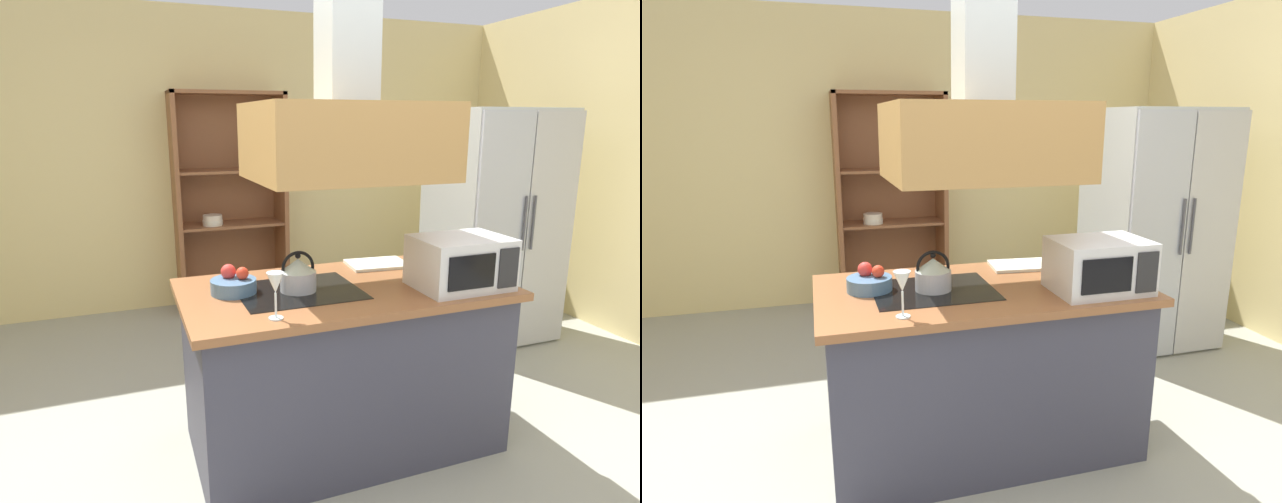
# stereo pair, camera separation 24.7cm
# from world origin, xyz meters

# --- Properties ---
(ground_plane) EXTENTS (7.80, 7.80, 0.00)m
(ground_plane) POSITION_xyz_m (0.00, 0.00, 0.00)
(ground_plane) COLOR #98988B
(wall_back) EXTENTS (6.00, 0.12, 2.70)m
(wall_back) POSITION_xyz_m (0.00, 3.00, 1.35)
(wall_back) COLOR beige
(wall_back) RESTS_ON ground
(kitchen_island) EXTENTS (1.66, 0.89, 0.90)m
(kitchen_island) POSITION_xyz_m (0.24, 0.32, 0.45)
(kitchen_island) COLOR #3D3D4E
(kitchen_island) RESTS_ON ground
(range_hood) EXTENTS (0.90, 0.70, 1.25)m
(range_hood) POSITION_xyz_m (0.24, 0.32, 1.74)
(range_hood) COLOR #B8874A
(refrigerator) EXTENTS (0.90, 0.77, 1.82)m
(refrigerator) POSITION_xyz_m (1.97, 1.33, 0.91)
(refrigerator) COLOR #BBC1BA
(refrigerator) RESTS_ON ground
(dish_cabinet) EXTENTS (1.00, 0.40, 1.97)m
(dish_cabinet) POSITION_xyz_m (0.14, 2.78, 0.88)
(dish_cabinet) COLOR brown
(dish_cabinet) RESTS_ON ground
(kettle) EXTENTS (0.18, 0.18, 0.20)m
(kettle) POSITION_xyz_m (-0.01, 0.32, 0.99)
(kettle) COLOR #B5B9C2
(kettle) RESTS_ON kitchen_island
(cutting_board) EXTENTS (0.36, 0.27, 0.02)m
(cutting_board) POSITION_xyz_m (0.57, 0.62, 0.91)
(cutting_board) COLOR white
(cutting_board) RESTS_ON kitchen_island
(microwave) EXTENTS (0.46, 0.35, 0.26)m
(microwave) POSITION_xyz_m (0.78, 0.10, 1.03)
(microwave) COLOR silver
(microwave) RESTS_ON kitchen_island
(wine_glass_on_counter) EXTENTS (0.08, 0.08, 0.21)m
(wine_glass_on_counter) POSITION_xyz_m (-0.22, -0.00, 1.05)
(wine_glass_on_counter) COLOR silver
(wine_glass_on_counter) RESTS_ON kitchen_island
(fruit_bowl) EXTENTS (0.22, 0.22, 0.14)m
(fruit_bowl) POSITION_xyz_m (-0.32, 0.41, 0.95)
(fruit_bowl) COLOR #4C7299
(fruit_bowl) RESTS_ON kitchen_island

